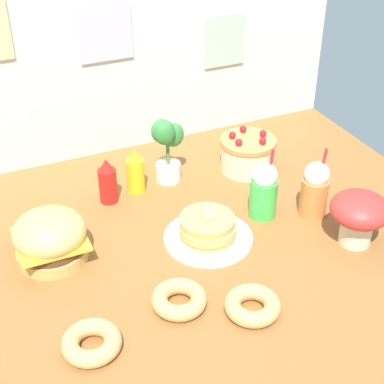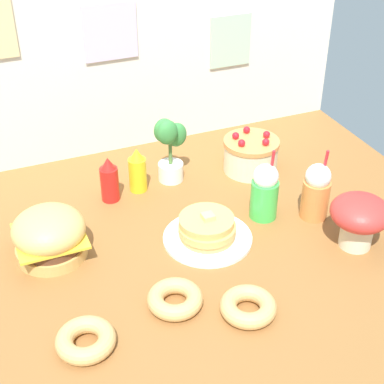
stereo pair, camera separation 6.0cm
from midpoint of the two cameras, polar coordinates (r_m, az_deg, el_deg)
ground_plane at (r=2.33m, az=-1.35°, el=-5.33°), size 2.34×1.73×0.02m
back_wall at (r=2.81m, az=-8.51°, el=12.40°), size 2.34×0.04×0.90m
burger at (r=2.28m, az=-14.38°, el=-4.31°), size 0.28×0.28×0.20m
pancake_stack at (r=2.32m, az=0.82°, el=-3.80°), size 0.36×0.36×0.12m
layer_cake at (r=2.77m, az=4.81°, el=3.73°), size 0.26×0.26×0.19m
ketchup_bottle at (r=2.55m, az=-8.88°, el=0.98°), size 0.08×0.08×0.21m
mustard_bottle at (r=2.60m, az=-6.19°, el=1.95°), size 0.08×0.08×0.21m
cream_soda_cup at (r=2.43m, az=6.29°, el=0.17°), size 0.12×0.12×0.31m
orange_float_cup at (r=2.47m, az=11.18°, el=0.27°), size 0.12×0.12×0.31m
donut_pink_glaze at (r=1.95m, az=-10.66°, el=-14.17°), size 0.20×0.20×0.06m
donut_chocolate at (r=2.05m, az=-2.12°, el=-10.37°), size 0.20×0.20×0.06m
donut_vanilla at (r=2.04m, az=5.05°, el=-10.90°), size 0.20×0.20×0.06m
potted_plant at (r=2.64m, az=-3.08°, el=4.39°), size 0.15×0.13×0.32m
mushroom_stool at (r=2.34m, az=15.24°, el=-2.06°), size 0.23×0.23×0.22m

